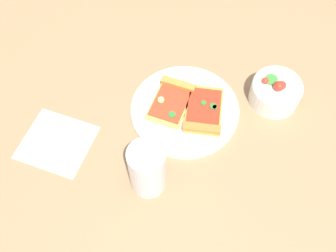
# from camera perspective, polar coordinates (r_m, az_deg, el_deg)

# --- Properties ---
(ground_plane) EXTENTS (2.40, 2.40, 0.00)m
(ground_plane) POSITION_cam_1_polar(r_m,az_deg,el_deg) (0.97, 2.25, -0.54)
(ground_plane) COLOR #93704C
(ground_plane) RESTS_ON ground
(plate) EXTENTS (0.27, 0.27, 0.01)m
(plate) POSITION_cam_1_polar(r_m,az_deg,el_deg) (0.99, 2.41, 2.30)
(plate) COLOR silver
(plate) RESTS_ON ground_plane
(pizza_slice_near) EXTENTS (0.10, 0.14, 0.02)m
(pizza_slice_near) POSITION_cam_1_polar(r_m,az_deg,el_deg) (0.99, 0.58, 3.93)
(pizza_slice_near) COLOR gold
(pizza_slice_near) RESTS_ON plate
(pizza_slice_far) EXTENTS (0.11, 0.15, 0.02)m
(pizza_slice_far) POSITION_cam_1_polar(r_m,az_deg,el_deg) (0.97, 5.08, 1.82)
(pizza_slice_far) COLOR gold
(pizza_slice_far) RESTS_ON plate
(salad_bowl) EXTENTS (0.12, 0.12, 0.08)m
(salad_bowl) POSITION_cam_1_polar(r_m,az_deg,el_deg) (1.03, 15.11, 4.77)
(salad_bowl) COLOR white
(salad_bowl) RESTS_ON ground_plane
(soda_glass) EXTENTS (0.08, 0.08, 0.14)m
(soda_glass) POSITION_cam_1_polar(r_m,az_deg,el_deg) (0.85, -2.97, -6.29)
(soda_glass) COLOR silver
(soda_glass) RESTS_ON ground_plane
(paper_napkin) EXTENTS (0.17, 0.16, 0.00)m
(paper_napkin) POSITION_cam_1_polar(r_m,az_deg,el_deg) (0.99, -15.60, -2.24)
(paper_napkin) COLOR silver
(paper_napkin) RESTS_ON ground_plane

